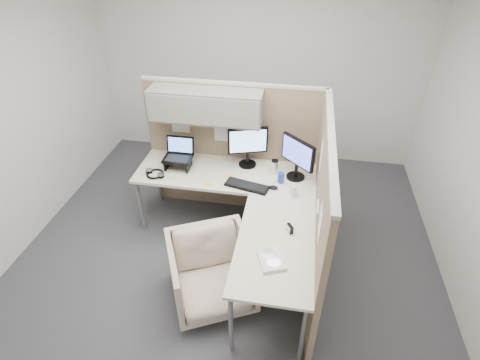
% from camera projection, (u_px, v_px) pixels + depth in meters
% --- Properties ---
extents(ground, '(4.50, 4.50, 0.00)m').
position_uv_depth(ground, '(227.00, 255.00, 4.11)').
color(ground, '#39393E').
rests_on(ground, ground).
extents(partition_back, '(2.00, 0.36, 1.63)m').
position_uv_depth(partition_back, '(221.00, 130.00, 4.18)').
color(partition_back, '#8A725B').
rests_on(partition_back, ground).
extents(partition_right, '(0.07, 2.03, 1.63)m').
position_uv_depth(partition_right, '(319.00, 211.00, 3.46)').
color(partition_right, '#8A725B').
rests_on(partition_right, ground).
extents(desk, '(2.00, 1.98, 0.73)m').
position_uv_depth(desk, '(240.00, 200.00, 3.80)').
color(desk, beige).
rests_on(desk, ground).
extents(office_chair, '(0.96, 0.94, 0.76)m').
position_uv_depth(office_chair, '(212.00, 270.00, 3.45)').
color(office_chair, beige).
rests_on(office_chair, ground).
extents(monitor_left, '(0.43, 0.20, 0.47)m').
position_uv_depth(monitor_left, '(248.00, 144.00, 4.10)').
color(monitor_left, black).
rests_on(monitor_left, desk).
extents(monitor_right, '(0.35, 0.32, 0.47)m').
position_uv_depth(monitor_right, '(298.00, 156.00, 3.90)').
color(monitor_right, black).
rests_on(monitor_right, desk).
extents(laptop_station, '(0.31, 0.27, 0.33)m').
position_uv_depth(laptop_station, '(178.00, 157.00, 4.17)').
color(laptop_station, black).
rests_on(laptop_station, desk).
extents(keyboard, '(0.48, 0.25, 0.02)m').
position_uv_depth(keyboard, '(247.00, 186.00, 3.91)').
color(keyboard, black).
rests_on(keyboard, desk).
extents(mouse, '(0.10, 0.07, 0.03)m').
position_uv_depth(mouse, '(273.00, 187.00, 3.88)').
color(mouse, black).
rests_on(mouse, desk).
extents(travel_mug, '(0.08, 0.08, 0.16)m').
position_uv_depth(travel_mug, '(275.00, 167.00, 4.08)').
color(travel_mug, silver).
rests_on(travel_mug, desk).
extents(soda_can_green, '(0.07, 0.07, 0.12)m').
position_uv_depth(soda_can_green, '(293.00, 191.00, 3.76)').
color(soda_can_green, silver).
rests_on(soda_can_green, desk).
extents(soda_can_silver, '(0.07, 0.07, 0.12)m').
position_uv_depth(soda_can_silver, '(281.00, 178.00, 3.95)').
color(soda_can_silver, '#1E3FA5').
rests_on(soda_can_silver, desk).
extents(sticky_note_a, '(0.09, 0.09, 0.01)m').
position_uv_depth(sticky_note_a, '(208.00, 183.00, 3.97)').
color(sticky_note_a, gold).
rests_on(sticky_note_a, desk).
extents(sticky_note_b, '(0.10, 0.10, 0.01)m').
position_uv_depth(sticky_note_b, '(236.00, 185.00, 3.93)').
color(sticky_note_b, gold).
rests_on(sticky_note_b, desk).
extents(sticky_note_d, '(0.09, 0.09, 0.01)m').
position_uv_depth(sticky_note_d, '(229.00, 177.00, 4.06)').
color(sticky_note_d, gold).
rests_on(sticky_note_d, desk).
extents(headphones, '(0.25, 0.25, 0.04)m').
position_uv_depth(headphones, '(155.00, 174.00, 4.09)').
color(headphones, black).
rests_on(headphones, desk).
extents(paper_stack, '(0.27, 0.30, 0.03)m').
position_uv_depth(paper_stack, '(271.00, 260.00, 3.06)').
color(paper_stack, white).
rests_on(paper_stack, desk).
extents(desk_clock, '(0.07, 0.08, 0.08)m').
position_uv_depth(desk_clock, '(290.00, 229.00, 3.34)').
color(desk_clock, black).
rests_on(desk_clock, desk).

